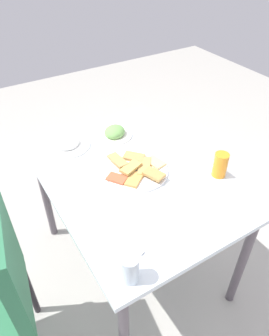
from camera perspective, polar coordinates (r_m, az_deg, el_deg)
name	(u,v)px	position (r m, az deg, el deg)	size (l,w,h in m)	color
ground_plane	(134,262)	(2.06, -0.15, -16.54)	(6.00, 6.00, 0.00)	#ACA9A0
dining_table	(133,186)	(1.57, -0.19, -3.34)	(1.09, 0.80, 0.72)	white
pide_platter	(136,169)	(1.52, 0.32, -0.26)	(0.30, 0.31, 0.04)	white
salad_plate_greens	(115,133)	(1.78, -3.58, 6.35)	(0.19, 0.19, 0.06)	white
salad_plate_rice	(68,144)	(1.73, -11.91, 4.22)	(0.23, 0.23, 0.04)	white
soda_can	(220,165)	(1.53, 15.18, 0.54)	(0.07, 0.07, 0.12)	orange
drinking_glass	(130,269)	(1.10, -0.88, -17.64)	(0.06, 0.06, 0.11)	silver
paper_napkin	(121,243)	(1.23, -2.46, -13.28)	(0.13, 0.13, 0.00)	white
fork	(125,240)	(1.23, -1.72, -12.82)	(0.18, 0.02, 0.01)	silver
spoon	(117,244)	(1.22, -3.22, -13.50)	(0.19, 0.01, 0.01)	silver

